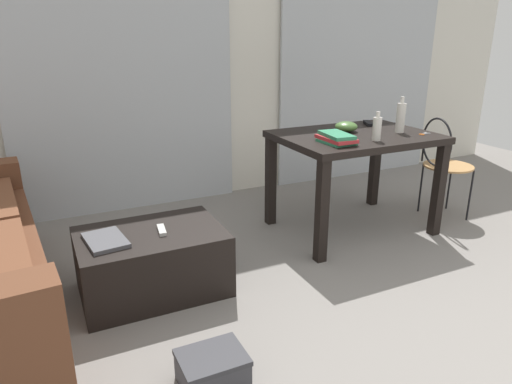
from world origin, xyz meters
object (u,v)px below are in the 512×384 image
object	(u,v)px
bowl	(346,127)
magazine	(105,240)
tv_remote_primary	(162,230)
scissors	(423,134)
shoebox	(212,369)
book_stack	(336,138)
bottle_far	(401,117)
tv_remote_on_table	(368,123)
wire_chair	(442,157)
coffee_table	(152,262)
bottle_near	(377,128)
craft_table	(355,148)

from	to	relation	value
bowl	magazine	world-z (taller)	bowl
bowl	tv_remote_primary	size ratio (longest dim) A/B	1.18
scissors	shoebox	size ratio (longest dim) A/B	0.35
book_stack	tv_remote_primary	bearing A→B (deg)	-175.82
bottle_far	book_stack	world-z (taller)	bottle_far
bottle_far	tv_remote_on_table	bearing A→B (deg)	91.87
tv_remote_on_table	tv_remote_primary	bearing A→B (deg)	-139.36
wire_chair	scissors	size ratio (longest dim) A/B	8.18
tv_remote_on_table	scissors	bearing A→B (deg)	-50.54
coffee_table	shoebox	bearing A→B (deg)	-87.56
bowl	scissors	size ratio (longest dim) A/B	1.66
shoebox	bottle_far	bearing A→B (deg)	28.87
coffee_table	bowl	world-z (taller)	bowl
wire_chair	bottle_far	world-z (taller)	bottle_far
bottle_near	scissors	world-z (taller)	bottle_near
coffee_table	book_stack	world-z (taller)	book_stack
coffee_table	craft_table	world-z (taller)	craft_table
bowl	shoebox	distance (m)	2.15
craft_table	wire_chair	world-z (taller)	wire_chair
craft_table	shoebox	size ratio (longest dim) A/B	3.91
wire_chair	shoebox	xyz separation A→B (m)	(-2.41, -1.06, -0.44)
wire_chair	tv_remote_on_table	world-z (taller)	wire_chair
bottle_far	bowl	world-z (taller)	bottle_far
bottle_far	tv_remote_on_table	xyz separation A→B (m)	(-0.01, 0.36, -0.10)
tv_remote_on_table	magazine	size ratio (longest dim) A/B	0.60
wire_chair	shoebox	world-z (taller)	wire_chair
bottle_near	book_stack	size ratio (longest dim) A/B	0.69
coffee_table	magazine	xyz separation A→B (m)	(-0.25, -0.03, 0.20)
bottle_near	tv_remote_on_table	bearing A→B (deg)	56.72
scissors	book_stack	bearing A→B (deg)	176.93
bowl	book_stack	distance (m)	0.41
wire_chair	tv_remote_primary	xyz separation A→B (m)	(-2.39, -0.18, -0.13)
tv_remote_on_table	bottle_far	bearing A→B (deg)	-63.35
wire_chair	book_stack	xyz separation A→B (m)	(-1.12, -0.08, 0.28)
wire_chair	magazine	xyz separation A→B (m)	(-2.71, -0.18, -0.13)
coffee_table	bowl	distance (m)	1.77
craft_table	tv_remote_on_table	distance (m)	0.42
bottle_near	bottle_far	distance (m)	0.37
craft_table	bottle_far	world-z (taller)	bottle_far
wire_chair	shoebox	bearing A→B (deg)	-156.31
coffee_table	bottle_near	bearing A→B (deg)	0.51
bottle_near	book_stack	bearing A→B (deg)	169.64
scissors	magazine	distance (m)	2.37
wire_chair	tv_remote_on_table	size ratio (longest dim) A/B	4.78
wire_chair	shoebox	size ratio (longest dim) A/B	2.89
coffee_table	magazine	world-z (taller)	magazine
bottle_far	tv_remote_primary	xyz separation A→B (m)	(-1.90, -0.18, -0.49)
bottle_far	tv_remote_primary	distance (m)	1.97
book_stack	tv_remote_primary	xyz separation A→B (m)	(-1.27, -0.09, -0.41)
coffee_table	book_stack	bearing A→B (deg)	2.98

